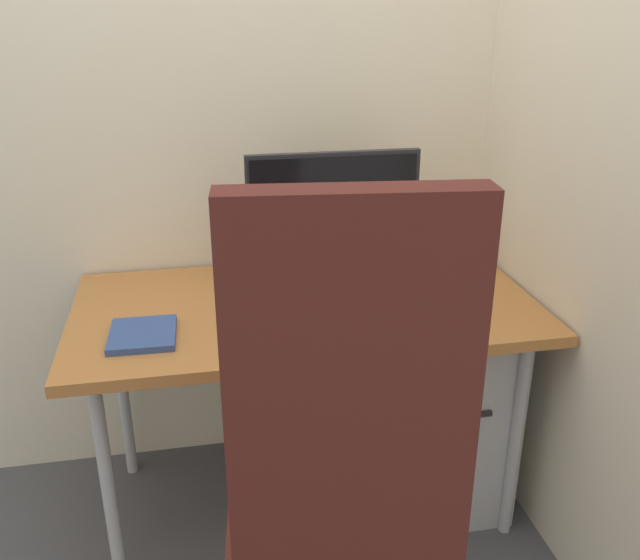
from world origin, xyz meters
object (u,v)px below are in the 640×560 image
monitor (333,219)px  mouse (462,323)px  notebook (143,335)px  filing_cabinet (424,409)px  keyboard (333,330)px  office_chair (341,490)px  pen_holder (455,252)px

monitor → mouse: bearing=-48.9°
monitor → notebook: (-0.57, -0.22, -0.22)m
monitor → notebook: monitor is taller
monitor → filing_cabinet: bearing=-18.2°
filing_cabinet → keyboard: size_ratio=1.46×
office_chair → filing_cabinet: 0.93m
monitor → mouse: monitor is taller
office_chair → pen_holder: (0.61, 0.96, 0.12)m
keyboard → mouse: bearing=-7.2°
pen_holder → monitor: bearing=-163.8°
notebook → filing_cabinet: bearing=9.5°
office_chair → mouse: office_chair is taller
filing_cabinet → mouse: (-0.00, -0.24, 0.43)m
keyboard → office_chair: bearing=-100.1°
office_chair → filing_cabinet: office_chair is taller
mouse → monitor: bearing=139.6°
office_chair → notebook: office_chair is taller
office_chair → filing_cabinet: (0.45, 0.74, -0.34)m
monitor → notebook: bearing=-159.0°
filing_cabinet → keyboard: bearing=-151.3°
office_chair → keyboard: bearing=79.9°
monitor → notebook: size_ratio=2.71×
pen_holder → office_chair: bearing=-122.3°
notebook → pen_holder: bearing=20.4°
keyboard → notebook: bearing=172.0°
office_chair → monitor: size_ratio=2.54×
office_chair → monitor: bearing=79.3°
filing_cabinet → notebook: bearing=-171.9°
monitor → keyboard: bearing=-101.9°
notebook → monitor: bearing=22.4°
monitor → keyboard: (-0.06, -0.29, -0.22)m
keyboard → pen_holder: 0.66m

